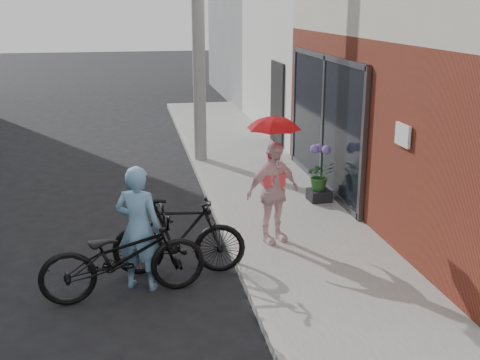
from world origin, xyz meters
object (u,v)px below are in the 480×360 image
object	(u,v)px
utility_pole	(198,4)
bike_left	(123,256)
officer	(139,228)
kimono_woman	(273,192)
bike_right	(179,236)
planter	(319,195)

from	to	relation	value
utility_pole	bike_left	world-z (taller)	utility_pole
officer	kimono_woman	xyz separation A→B (m)	(1.96, 0.95, 0.06)
bike_right	kimono_woman	xyz separation A→B (m)	(1.43, 0.62, 0.34)
officer	kimono_woman	bearing A→B (deg)	-131.38
utility_pole	bike_right	size ratio (longest dim) A/B	3.93
utility_pole	planter	xyz separation A→B (m)	(1.72, -3.38, -3.28)
utility_pole	planter	world-z (taller)	utility_pole
planter	bike_right	bearing A→B (deg)	-139.46
bike_left	kimono_woman	distance (m)	2.48
kimono_woman	officer	bearing A→B (deg)	-175.69
officer	bike_left	world-z (taller)	officer
officer	bike_right	distance (m)	0.68
bike_left	planter	size ratio (longest dim) A/B	5.40
utility_pole	planter	distance (m)	5.01
kimono_woman	planter	bearing A→B (deg)	31.56
utility_pole	kimono_woman	size ratio (longest dim) A/B	4.63
utility_pole	bike_left	bearing A→B (deg)	-105.39
bike_right	officer	bearing A→B (deg)	128.08
bike_right	kimono_woman	distance (m)	1.60
officer	bike_left	distance (m)	0.40
bike_left	kimono_woman	bearing A→B (deg)	-70.07
bike_left	bike_right	world-z (taller)	bike_left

